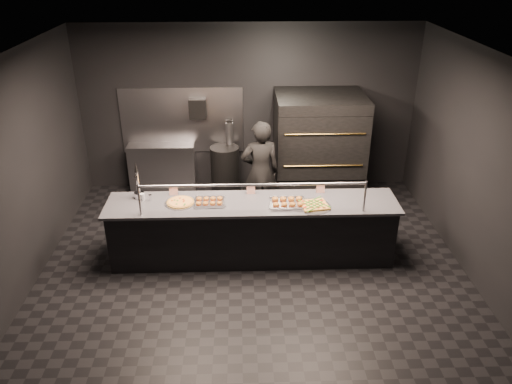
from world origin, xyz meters
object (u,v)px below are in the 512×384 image
at_px(beer_tap, 138,188).
at_px(slider_tray_a, 209,202).
at_px(trash_bin, 225,169).
at_px(prep_shelf, 163,168).
at_px(worker, 260,172).
at_px(slider_tray_b, 288,203).
at_px(service_counter, 252,230).
at_px(towel_dispenser, 198,109).
at_px(round_pizza, 180,202).
at_px(square_pizza, 314,205).
at_px(fire_extinguisher, 229,134).
at_px(pizza_oven, 318,148).

distance_m(beer_tap, slider_tray_a, 1.04).
bearing_deg(trash_bin, slider_tray_a, -94.04).
height_order(prep_shelf, worker, worker).
relative_size(trash_bin, worker, 0.51).
relative_size(slider_tray_b, worker, 0.32).
height_order(service_counter, slider_tray_a, service_counter).
bearing_deg(worker, towel_dispenser, -57.52).
bearing_deg(trash_bin, slider_tray_b, -67.92).
height_order(service_counter, round_pizza, service_counter).
distance_m(prep_shelf, square_pizza, 3.51).
bearing_deg(slider_tray_a, square_pizza, -5.47).
height_order(prep_shelf, round_pizza, round_pizza).
bearing_deg(fire_extinguisher, service_counter, -81.70).
height_order(fire_extinguisher, beer_tap, beer_tap).
height_order(prep_shelf, beer_tap, beer_tap).
xyz_separation_m(beer_tap, round_pizza, (0.60, -0.19, -0.14)).
height_order(service_counter, prep_shelf, service_counter).
bearing_deg(trash_bin, service_counter, -78.72).
bearing_deg(towel_dispenser, square_pizza, -55.43).
height_order(beer_tap, slider_tray_b, beer_tap).
relative_size(slider_tray_a, trash_bin, 0.53).
distance_m(beer_tap, trash_bin, 2.42).
height_order(slider_tray_b, trash_bin, slider_tray_b).
relative_size(slider_tray_b, square_pizza, 1.18).
relative_size(slider_tray_a, worker, 0.27).
bearing_deg(slider_tray_b, trash_bin, 112.08).
bearing_deg(round_pizza, fire_extinguisher, 74.72).
bearing_deg(slider_tray_a, prep_shelf, 113.21).
relative_size(pizza_oven, worker, 1.11).
bearing_deg(slider_tray_b, beer_tap, 172.43).
relative_size(pizza_oven, round_pizza, 4.38).
xyz_separation_m(prep_shelf, slider_tray_a, (1.00, -2.33, 0.50)).
height_order(service_counter, pizza_oven, pizza_oven).
height_order(service_counter, fire_extinguisher, service_counter).
xyz_separation_m(slider_tray_a, worker, (0.76, 1.17, -0.09)).
bearing_deg(prep_shelf, service_counter, -55.41).
height_order(prep_shelf, trash_bin, prep_shelf).
bearing_deg(slider_tray_b, worker, 104.96).
relative_size(beer_tap, slider_tray_a, 1.19).
bearing_deg(worker, round_pizza, 36.55).
xyz_separation_m(pizza_oven, round_pizza, (-2.20, -1.89, -0.03)).
xyz_separation_m(towel_dispenser, slider_tray_b, (1.39, -2.47, -0.60)).
height_order(service_counter, slider_tray_b, service_counter).
xyz_separation_m(service_counter, round_pizza, (-1.00, 0.01, 0.47)).
relative_size(service_counter, slider_tray_a, 8.91).
xyz_separation_m(pizza_oven, square_pizza, (-0.35, -2.05, -0.03)).
bearing_deg(prep_shelf, worker, -33.42).
bearing_deg(prep_shelf, pizza_oven, -8.54).
xyz_separation_m(service_counter, worker, (0.16, 1.16, 0.39)).
bearing_deg(trash_bin, square_pizza, -61.39).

